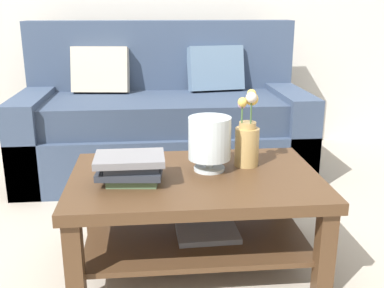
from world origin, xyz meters
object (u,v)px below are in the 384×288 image
(coffee_table, at_px, (195,200))
(flower_pitcher, at_px, (247,137))
(glass_hurricane_vase, at_px, (210,140))
(couch, at_px, (164,122))
(book_stack_main, at_px, (131,167))

(coffee_table, distance_m, flower_pitcher, 0.38)
(coffee_table, xyz_separation_m, glass_hurricane_vase, (0.07, 0.06, 0.26))
(couch, distance_m, book_stack_main, 1.36)
(couch, relative_size, book_stack_main, 6.71)
(couch, bearing_deg, flower_pitcher, -73.32)
(glass_hurricane_vase, bearing_deg, couch, 97.87)
(glass_hurricane_vase, bearing_deg, flower_pitcher, 14.90)
(coffee_table, relative_size, flower_pitcher, 3.10)
(couch, xyz_separation_m, coffee_table, (0.10, -1.29, -0.04))
(coffee_table, bearing_deg, book_stack_main, -170.07)
(book_stack_main, bearing_deg, coffee_table, 9.93)
(coffee_table, distance_m, glass_hurricane_vase, 0.28)
(book_stack_main, relative_size, glass_hurricane_vase, 1.18)
(book_stack_main, distance_m, flower_pitcher, 0.56)
(coffee_table, height_order, book_stack_main, book_stack_main)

